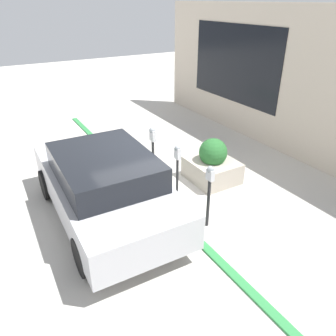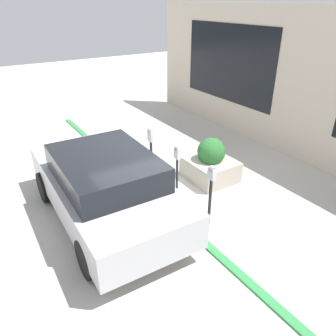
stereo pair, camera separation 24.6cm
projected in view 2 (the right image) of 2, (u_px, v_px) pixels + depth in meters
ground_plane at (164, 203)px, 7.40m from camera, size 40.00×40.00×0.00m
curb_strip at (161, 203)px, 7.35m from camera, size 13.50×0.16×0.04m
building_facade at (307, 88)px, 8.61m from camera, size 13.50×0.17×4.03m
parking_meter_nearest at (211, 185)px, 6.27m from camera, size 0.17×0.14×1.35m
parking_meter_second at (177, 161)px, 7.17m from camera, size 0.16×0.13×1.32m
parking_meter_middle at (151, 143)px, 8.05m from camera, size 0.19×0.16×1.35m
planter_box at (210, 164)px, 8.20m from camera, size 1.20×1.08×1.11m
parked_car_front at (105, 185)px, 6.53m from camera, size 4.41×2.01×1.50m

